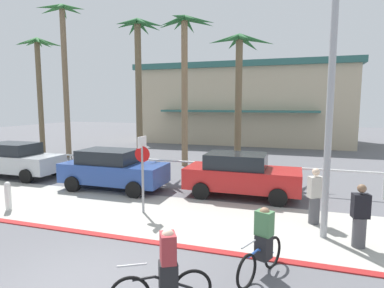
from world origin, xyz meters
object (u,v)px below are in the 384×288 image
at_px(stop_sign_bike_lane, 142,163).
at_px(palm_tree_2, 138,58).
at_px(pedestrian_0, 315,198).
at_px(cyclist_blue_0, 263,244).
at_px(palm_tree_3, 185,54).
at_px(cyclist_black_1, 166,272).
at_px(car_blue_1, 113,169).
at_px(palm_tree_0, 38,66).
at_px(car_silver_0, 17,160).
at_px(pedestrian_1, 360,219).
at_px(car_red_2, 241,175).
at_px(streetlight_curb, 332,77).
at_px(palm_tree_4, 239,73).
at_px(palm_tree_1, 64,51).
at_px(bollard_1, 8,196).

bearing_deg(stop_sign_bike_lane, palm_tree_2, 117.65).
bearing_deg(pedestrian_0, cyclist_blue_0, -108.85).
height_order(palm_tree_3, cyclist_black_1, palm_tree_3).
distance_m(car_blue_1, cyclist_blue_0, 8.45).
height_order(palm_tree_0, car_silver_0, palm_tree_0).
bearing_deg(palm_tree_3, pedestrian_1, -49.16).
distance_m(stop_sign_bike_lane, car_red_2, 4.11).
bearing_deg(stop_sign_bike_lane, cyclist_black_1, -59.19).
bearing_deg(streetlight_curb, palm_tree_2, 140.11).
bearing_deg(palm_tree_3, streetlight_curb, -51.73).
distance_m(stop_sign_bike_lane, pedestrian_1, 6.44).
xyz_separation_m(palm_tree_4, cyclist_black_1, (0.86, -12.08, -4.51)).
height_order(palm_tree_1, car_red_2, palm_tree_1).
distance_m(palm_tree_4, car_red_2, 6.44).
distance_m(bollard_1, car_blue_1, 4.02).
bearing_deg(pedestrian_0, palm_tree_4, 117.13).
relative_size(car_silver_0, cyclist_black_1, 2.73).
height_order(palm_tree_2, pedestrian_1, palm_tree_2).
distance_m(cyclist_blue_0, cyclist_black_1, 2.26).
height_order(stop_sign_bike_lane, streetlight_curb, streetlight_curb).
height_order(car_silver_0, car_red_2, same).
bearing_deg(streetlight_curb, stop_sign_bike_lane, 174.54).
distance_m(palm_tree_0, palm_tree_3, 11.50).
xyz_separation_m(palm_tree_1, palm_tree_2, (6.13, -1.40, -0.89)).
xyz_separation_m(bollard_1, car_silver_0, (-3.88, 4.08, 0.35)).
xyz_separation_m(stop_sign_bike_lane, palm_tree_4, (1.80, 7.61, 3.53)).
relative_size(palm_tree_1, pedestrian_0, 5.84).
bearing_deg(cyclist_black_1, cyclist_blue_0, 48.53).
height_order(palm_tree_2, car_blue_1, palm_tree_2).
distance_m(palm_tree_1, palm_tree_4, 11.95).
distance_m(bollard_1, pedestrian_1, 10.83).
relative_size(palm_tree_1, pedestrian_1, 6.12).
distance_m(palm_tree_0, cyclist_blue_0, 21.66).
distance_m(stop_sign_bike_lane, palm_tree_2, 9.39).
bearing_deg(car_red_2, palm_tree_2, 146.48).
bearing_deg(pedestrian_1, car_red_2, 134.69).
distance_m(streetlight_curb, palm_tree_4, 9.00).
bearing_deg(pedestrian_1, streetlight_curb, 169.26).
height_order(car_blue_1, pedestrian_1, car_blue_1).
bearing_deg(palm_tree_1, car_red_2, -24.38).
bearing_deg(car_blue_1, pedestrian_0, -11.71).
xyz_separation_m(streetlight_curb, palm_tree_3, (-6.93, 8.78, 2.12)).
xyz_separation_m(stop_sign_bike_lane, palm_tree_1, (-9.96, 8.71, 5.38)).
bearing_deg(pedestrian_1, pedestrian_0, 125.82).
bearing_deg(car_silver_0, cyclist_blue_0, -24.42).
bearing_deg(pedestrian_0, bollard_1, -169.18).
bearing_deg(cyclist_black_1, palm_tree_3, 107.65).
relative_size(streetlight_curb, pedestrian_0, 4.37).
xyz_separation_m(palm_tree_0, car_silver_0, (4.46, -6.58, -5.37)).
relative_size(stop_sign_bike_lane, bollard_1, 2.56).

